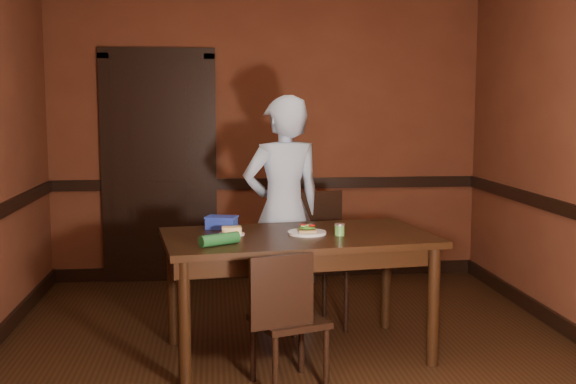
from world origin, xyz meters
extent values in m
cube|color=black|center=(0.00, 0.00, 0.00)|extent=(4.00, 4.50, 0.01)
cube|color=#5C2D1B|center=(0.00, 2.25, 1.35)|extent=(4.00, 0.02, 2.70)
cube|color=#5C2D1B|center=(0.00, -2.25, 1.35)|extent=(4.00, 0.02, 2.70)
cube|color=black|center=(0.00, 2.23, 0.90)|extent=(4.00, 0.03, 0.10)
cube|color=black|center=(0.00, 2.23, 0.06)|extent=(4.00, 0.03, 0.12)
cube|color=black|center=(-1.00, 2.21, 1.02)|extent=(0.85, 0.04, 2.05)
cube|color=black|center=(-1.48, 2.23, 1.02)|extent=(0.10, 0.06, 2.15)
cube|color=black|center=(-0.52, 2.23, 1.02)|extent=(0.10, 0.06, 2.15)
cube|color=black|center=(-1.00, 2.23, 2.10)|extent=(1.05, 0.06, 0.10)
cube|color=black|center=(0.03, 0.09, 0.40)|extent=(1.83, 1.19, 0.80)
imported|color=#A9C6E8|center=(0.01, 0.78, 0.85)|extent=(0.71, 0.57, 1.71)
cylinder|color=white|center=(0.10, 0.10, 0.81)|extent=(0.25, 0.25, 0.01)
cube|color=#997B4A|center=(0.10, 0.10, 0.83)|extent=(0.12, 0.11, 0.02)
ellipsoid|color=#397E25|center=(0.10, 0.10, 0.85)|extent=(0.11, 0.10, 0.02)
cylinder|color=red|center=(0.07, 0.11, 0.86)|extent=(0.04, 0.04, 0.01)
cylinder|color=red|center=(0.13, 0.09, 0.86)|extent=(0.04, 0.04, 0.01)
cylinder|color=#9EC364|center=(0.07, 0.07, 0.86)|extent=(0.03, 0.03, 0.01)
cylinder|color=#9EC364|center=(0.12, 0.12, 0.86)|extent=(0.03, 0.03, 0.01)
cylinder|color=#9EC364|center=(0.10, 0.10, 0.86)|extent=(0.03, 0.03, 0.01)
cylinder|color=#4A8E3D|center=(0.30, 0.02, 0.84)|extent=(0.06, 0.06, 0.07)
cylinder|color=silver|center=(0.30, 0.02, 0.88)|extent=(0.07, 0.07, 0.01)
cylinder|color=white|center=(-0.39, 0.12, 0.81)|extent=(0.17, 0.17, 0.01)
cube|color=#E9C777|center=(-0.39, 0.12, 0.84)|extent=(0.13, 0.08, 0.04)
cube|color=#243CB9|center=(-0.45, 0.35, 0.84)|extent=(0.22, 0.18, 0.08)
cube|color=#243CB9|center=(-0.45, 0.35, 0.88)|extent=(0.24, 0.19, 0.01)
cylinder|color=#195224|center=(-0.47, -0.22, 0.84)|extent=(0.26, 0.20, 0.07)
camera|label=1|loc=(-0.50, -4.48, 1.65)|focal=45.00mm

